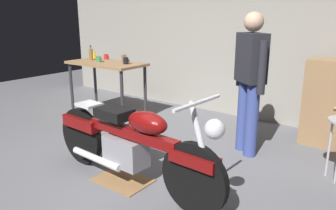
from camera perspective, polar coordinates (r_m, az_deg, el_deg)
The scene contains 12 objects.
ground_plane at distance 3.49m, azimuth -7.45°, elevation -12.77°, with size 12.00×12.00×0.00m, color slate.
back_wall at distance 5.43m, azimuth 13.54°, elevation 14.07°, with size 8.00×0.12×3.10m, color gray.
workbench at distance 5.42m, azimuth -10.61°, elevation 6.11°, with size 1.30×0.64×0.90m.
motorcycle at distance 3.21m, azimuth -6.58°, elevation -6.45°, with size 2.19×0.60×1.00m.
person_standing at distance 3.95m, azimuth 14.00°, elevation 4.53°, with size 0.47×0.41×1.67m.
drip_tray at distance 3.48m, azimuth -7.81°, elevation -12.74°, with size 0.56×0.40×0.01m, color olive.
mug_green_speckled at distance 5.43m, azimuth -11.86°, elevation 7.77°, with size 0.11×0.08×0.09m.
mug_brown_stoneware at distance 5.39m, azimuth -7.61°, elevation 8.03°, with size 0.11×0.08×0.11m.
mug_red_diner at distance 5.74m, azimuth -10.62°, elevation 8.20°, with size 0.11×0.08×0.09m.
mug_black_matte at distance 5.13m, azimuth -7.29°, elevation 7.61°, with size 0.11×0.08×0.10m.
mug_yellow_tall at distance 5.93m, azimuth -12.67°, elevation 8.42°, with size 0.11×0.07×0.11m.
bottle at distance 5.68m, azimuth -13.18°, elevation 8.53°, with size 0.06×0.06×0.24m.
Camera 1 is at (2.18, -2.18, 1.64)m, focal length 35.26 mm.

